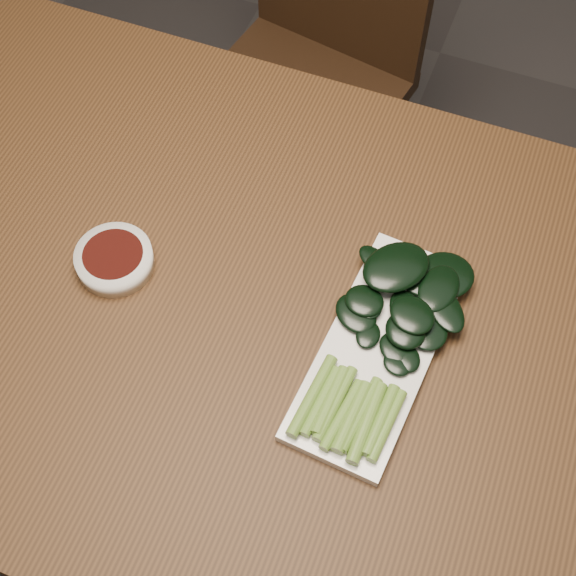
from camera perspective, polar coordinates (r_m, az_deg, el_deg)
The scene contains 6 objects.
ground at distance 1.71m, azimuth -1.65°, elevation -13.45°, with size 6.00×6.00×0.00m, color #312E2E.
table at distance 1.08m, azimuth -2.54°, elevation -2.82°, with size 1.40×0.80×0.75m.
chair_far at distance 1.66m, azimuth 1.80°, elevation 15.79°, with size 0.43×0.43×0.89m.
sauce_bowl at distance 1.05m, azimuth -12.24°, elevation 2.00°, with size 0.10×0.10×0.03m.
serving_plate at distance 0.98m, azimuth 6.43°, elevation -4.38°, with size 0.15×0.32×0.01m.
gai_lan at distance 0.98m, azimuth 7.50°, elevation -2.68°, with size 0.18×0.32×0.03m.
Camera 1 is at (0.23, -0.45, 1.63)m, focal length 50.00 mm.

